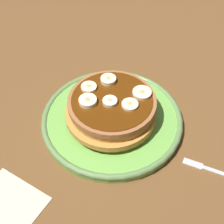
% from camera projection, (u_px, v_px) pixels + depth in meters
% --- Properties ---
extents(ground_plane, '(1.40, 1.40, 0.03)m').
position_uv_depth(ground_plane, '(112.00, 128.00, 0.67)').
color(ground_plane, brown).
extents(plate, '(0.27, 0.27, 0.02)m').
position_uv_depth(plate, '(112.00, 120.00, 0.65)').
color(plate, '#72B74C').
rests_on(plate, ground_plane).
extents(pancake_stack, '(0.18, 0.17, 0.05)m').
position_uv_depth(pancake_stack, '(112.00, 109.00, 0.63)').
color(pancake_stack, '#BB7B35').
rests_on(pancake_stack, plate).
extents(banana_slice_0, '(0.03, 0.03, 0.01)m').
position_uv_depth(banana_slice_0, '(111.00, 102.00, 0.60)').
color(banana_slice_0, '#F4E5C5').
rests_on(banana_slice_0, pancake_stack).
extents(banana_slice_1, '(0.03, 0.03, 0.01)m').
position_uv_depth(banana_slice_1, '(89.00, 87.00, 0.62)').
color(banana_slice_1, '#FEEFB9').
rests_on(banana_slice_1, pancake_stack).
extents(banana_slice_2, '(0.04, 0.04, 0.01)m').
position_uv_depth(banana_slice_2, '(142.00, 93.00, 0.61)').
color(banana_slice_2, '#FBE3BC').
rests_on(banana_slice_2, pancake_stack).
extents(banana_slice_3, '(0.03, 0.03, 0.01)m').
position_uv_depth(banana_slice_3, '(129.00, 106.00, 0.59)').
color(banana_slice_3, '#F9EFBD').
rests_on(banana_slice_3, pancake_stack).
extents(banana_slice_4, '(0.03, 0.03, 0.01)m').
position_uv_depth(banana_slice_4, '(88.00, 101.00, 0.60)').
color(banana_slice_4, '#FCF0C0').
rests_on(banana_slice_4, pancake_stack).
extents(banana_slice_5, '(0.03, 0.03, 0.01)m').
position_uv_depth(banana_slice_5, '(108.00, 80.00, 0.64)').
color(banana_slice_5, '#EEE8B9').
rests_on(banana_slice_5, pancake_stack).
extents(napkin, '(0.12, 0.12, 0.00)m').
position_uv_depth(napkin, '(4.00, 208.00, 0.54)').
color(napkin, beige).
rests_on(napkin, ground_plane).
extents(fork, '(0.13, 0.01, 0.01)m').
position_uv_depth(fork, '(215.00, 171.00, 0.58)').
color(fork, silver).
rests_on(fork, ground_plane).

